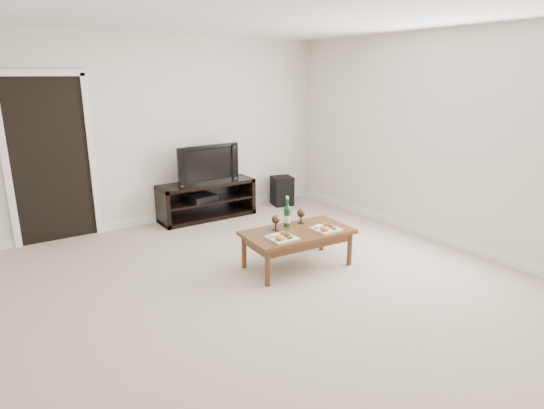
{
  "coord_description": "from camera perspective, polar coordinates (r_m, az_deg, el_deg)",
  "views": [
    {
      "loc": [
        -2.36,
        -3.43,
        2.07
      ],
      "look_at": [
        0.29,
        0.53,
        0.7
      ],
      "focal_mm": 30.0,
      "sensor_mm": 36.0,
      "label": 1
    }
  ],
  "objects": [
    {
      "name": "coffee_table",
      "position": [
        5.07,
        3.18,
        -5.55
      ],
      "size": [
        1.22,
        0.72,
        0.42
      ],
      "primitive_type": "cube",
      "rotation": [
        0.0,
        0.0,
        -0.06
      ],
      "color": "#592F18",
      "rests_on": "ground"
    },
    {
      "name": "media_console",
      "position": [
        6.8,
        -8.16,
        0.55
      ],
      "size": [
        1.43,
        0.45,
        0.55
      ],
      "primitive_type": "cube",
      "color": "black",
      "rests_on": "ground"
    },
    {
      "name": "plate_left",
      "position": [
        4.74,
        1.26,
        -3.94
      ],
      "size": [
        0.27,
        0.27,
        0.07
      ],
      "primitive_type": "cube",
      "color": "white",
      "rests_on": "coffee_table"
    },
    {
      "name": "subwoofer",
      "position": [
        7.44,
        1.27,
        1.74
      ],
      "size": [
        0.38,
        0.38,
        0.47
      ],
      "primitive_type": "cube",
      "rotation": [
        0.0,
        0.0,
        -0.24
      ],
      "color": "black",
      "rests_on": "ground"
    },
    {
      "name": "wine_bottle",
      "position": [
        5.08,
        1.92,
        -0.86
      ],
      "size": [
        0.07,
        0.07,
        0.35
      ],
      "primitive_type": "cylinder",
      "color": "#103A20",
      "rests_on": "coffee_table"
    },
    {
      "name": "back_wall",
      "position": [
        6.68,
        -13.03,
        9.0
      ],
      "size": [
        5.0,
        0.04,
        2.6
      ],
      "primitive_type": "cube",
      "color": "silver",
      "rests_on": "ground"
    },
    {
      "name": "floor",
      "position": [
        4.65,
        0.66,
        -10.39
      ],
      "size": [
        5.5,
        5.5,
        0.0
      ],
      "primitive_type": "plane",
      "color": "#BCAD97",
      "rests_on": "ground"
    },
    {
      "name": "ceiling",
      "position": [
        4.2,
        0.79,
        23.53
      ],
      "size": [
        5.0,
        5.5,
        0.04
      ],
      "primitive_type": "cube",
      "color": "white",
      "rests_on": "back_wall"
    },
    {
      "name": "goblet_left",
      "position": [
        4.99,
        0.47,
        -2.28
      ],
      "size": [
        0.09,
        0.09,
        0.17
      ],
      "primitive_type": null,
      "color": "#36251D",
      "rests_on": "coffee_table"
    },
    {
      "name": "television",
      "position": [
        6.68,
        -8.35,
        5.14
      ],
      "size": [
        0.98,
        0.19,
        0.56
      ],
      "primitive_type": "imported",
      "rotation": [
        0.0,
        0.0,
        0.07
      ],
      "color": "black",
      "rests_on": "media_console"
    },
    {
      "name": "plate_right",
      "position": [
        5.04,
        6.8,
        -2.79
      ],
      "size": [
        0.27,
        0.27,
        0.07
      ],
      "primitive_type": "cube",
      "color": "white",
      "rests_on": "coffee_table"
    },
    {
      "name": "doorway",
      "position": [
        6.31,
        -26.0,
        4.86
      ],
      "size": [
        0.9,
        0.02,
        2.05
      ],
      "primitive_type": "cube",
      "color": "black",
      "rests_on": "ground"
    },
    {
      "name": "goblet_right",
      "position": [
        5.22,
        3.65,
        -1.46
      ],
      "size": [
        0.09,
        0.09,
        0.17
      ],
      "primitive_type": null,
      "color": "#36251D",
      "rests_on": "coffee_table"
    },
    {
      "name": "av_receiver",
      "position": [
        6.74,
        -8.83,
        0.82
      ],
      "size": [
        0.45,
        0.37,
        0.08
      ],
      "primitive_type": "cube",
      "rotation": [
        0.0,
        0.0,
        0.2
      ],
      "color": "black",
      "rests_on": "media_console"
    }
  ]
}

